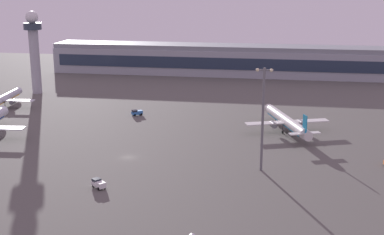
# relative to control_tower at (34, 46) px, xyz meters

# --- Properties ---
(ground_plane) EXTENTS (416.00, 416.00, 0.00)m
(ground_plane) POSITION_rel_control_tower_xyz_m (67.57, -81.43, -21.75)
(ground_plane) COLOR #56544F
(terminal_building) EXTENTS (186.01, 22.40, 16.40)m
(terminal_building) POSITION_rel_control_tower_xyz_m (77.81, 64.04, -13.66)
(terminal_building) COLOR #9EA3AD
(terminal_building) RESTS_ON ground
(control_tower) EXTENTS (8.00, 8.00, 37.61)m
(control_tower) POSITION_rel_control_tower_xyz_m (0.00, 0.00, 0.00)
(control_tower) COLOR #A8A8B2
(control_tower) RESTS_ON ground
(airplane_near_gate) EXTENTS (29.03, 36.84, 9.80)m
(airplane_near_gate) POSITION_rel_control_tower_xyz_m (114.17, -46.01, -18.04)
(airplane_near_gate) COLOR silver
(airplane_near_gate) RESTS_ON ground
(airplane_far_stand) EXTENTS (27.47, 35.24, 9.03)m
(airplane_far_stand) POSITION_rel_control_tower_xyz_m (-1.13, -29.80, -18.34)
(airplane_far_stand) COLOR silver
(airplane_far_stand) RESTS_ON ground
(maintenance_van) EXTENTS (4.49, 4.05, 2.25)m
(maintenance_van) POSITION_rel_control_tower_xyz_m (56.89, -32.74, -20.57)
(maintenance_van) COLOR #3372BF
(maintenance_van) RESTS_ON ground
(cargo_loader) EXTENTS (4.45, 4.13, 2.25)m
(cargo_loader) POSITION_rel_control_tower_xyz_m (66.96, -105.50, -20.57)
(cargo_loader) COLOR white
(cargo_loader) RESTS_ON ground
(apron_light_west) EXTENTS (4.80, 0.90, 28.66)m
(apron_light_west) POSITION_rel_control_tower_xyz_m (107.02, -85.79, -5.54)
(apron_light_west) COLOR slate
(apron_light_west) RESTS_ON ground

